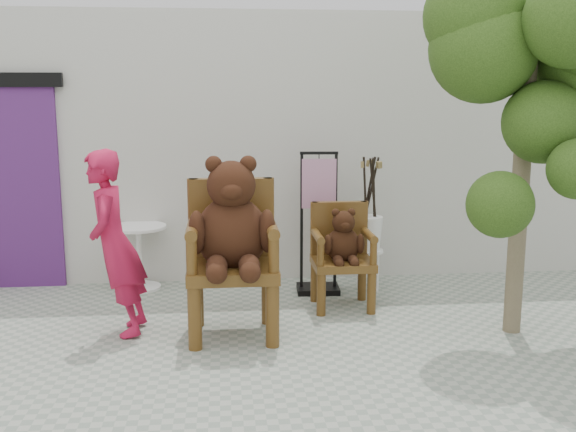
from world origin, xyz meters
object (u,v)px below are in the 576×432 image
object	(u,v)px
chair_small	(342,247)
cafe_table	(139,250)
tree	(548,51)
person	(115,244)
stool_bucket	(369,232)
chair_big	(232,234)
display_stand	(318,239)

from	to	relation	value
chair_small	cafe_table	size ratio (longest dim) A/B	1.47
cafe_table	tree	xyz separation A→B (m)	(3.58, -1.82, 2.02)
person	stool_bucket	distance (m)	2.73
chair_big	cafe_table	xyz separation A→B (m)	(-0.99, 1.51, -0.47)
chair_small	display_stand	size ratio (longest dim) A/B	0.68
person	cafe_table	distance (m)	1.43
chair_small	display_stand	world-z (taller)	display_stand
chair_small	person	size ratio (longest dim) A/B	0.63
person	display_stand	bearing A→B (deg)	118.69
cafe_table	person	bearing A→B (deg)	-91.39
display_stand	person	bearing A→B (deg)	-148.23
chair_big	cafe_table	bearing A→B (deg)	123.19
chair_big	chair_small	world-z (taller)	chair_big
display_stand	tree	distance (m)	2.93
chair_small	chair_big	bearing A→B (deg)	-147.60
chair_small	tree	size ratio (longest dim) A/B	0.32
chair_big	chair_small	xyz separation A→B (m)	(1.10, 0.70, -0.30)
stool_bucket	chair_small	bearing A→B (deg)	-126.69
stool_bucket	person	bearing A→B (deg)	-156.77
chair_big	display_stand	world-z (taller)	chair_big
person	stool_bucket	bearing A→B (deg)	113.24
person	stool_bucket	world-z (taller)	person
chair_small	person	xyz separation A→B (m)	(-2.12, -0.56, 0.21)
person	display_stand	size ratio (longest dim) A/B	1.08
stool_bucket	display_stand	bearing A→B (deg)	-179.61
tree	chair_small	bearing A→B (deg)	146.05
chair_small	cafe_table	bearing A→B (deg)	158.76
chair_small	display_stand	bearing A→B (deg)	108.20
person	tree	size ratio (longest dim) A/B	0.51
chair_big	display_stand	xyz separation A→B (m)	(0.93, 1.20, -0.33)
tree	chair_big	bearing A→B (deg)	173.23
chair_big	tree	world-z (taller)	tree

